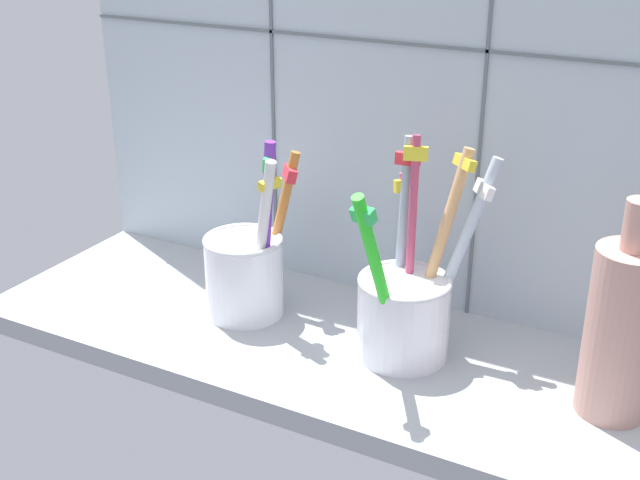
% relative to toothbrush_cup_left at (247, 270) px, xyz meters
% --- Properties ---
extents(counter_slab, '(0.64, 0.22, 0.02)m').
position_rel_toothbrush_cup_left_xyz_m(counter_slab, '(0.08, -0.01, -0.06)').
color(counter_slab, '#9EA3A8').
rests_on(counter_slab, ground).
extents(tile_wall_back, '(0.64, 0.02, 0.45)m').
position_rel_toothbrush_cup_left_xyz_m(tile_wall_back, '(0.08, 0.11, 0.16)').
color(tile_wall_back, '#B2C1CC').
rests_on(tile_wall_back, ground).
extents(toothbrush_cup_left, '(0.09, 0.09, 0.18)m').
position_rel_toothbrush_cup_left_xyz_m(toothbrush_cup_left, '(0.00, 0.00, 0.00)').
color(toothbrush_cup_left, white).
rests_on(toothbrush_cup_left, counter_slab).
extents(toothbrush_cup_right, '(0.11, 0.13, 0.19)m').
position_rel_toothbrush_cup_left_xyz_m(toothbrush_cup_right, '(0.16, 0.00, 0.00)').
color(toothbrush_cup_right, white).
rests_on(toothbrush_cup_right, counter_slab).
extents(ceramic_vase, '(0.05, 0.05, 0.18)m').
position_rel_toothbrush_cup_left_xyz_m(ceramic_vase, '(0.34, -0.00, 0.03)').
color(ceramic_vase, tan).
rests_on(ceramic_vase, counter_slab).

